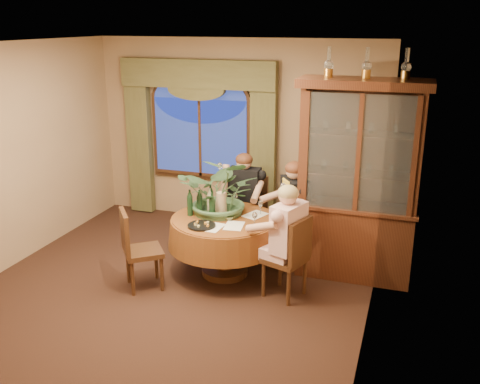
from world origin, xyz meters
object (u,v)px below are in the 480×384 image
(chair_back_right, at_px, (291,231))
(wine_bottle_0, at_px, (200,199))
(oil_lamp_right, at_px, (407,64))
(chair_right, at_px, (285,257))
(centerpiece_plant, at_px, (222,163))
(olive_bowl, at_px, (229,217))
(dining_table, at_px, (225,246))
(china_cabinet, at_px, (358,182))
(chair_back, at_px, (249,213))
(person_pink, at_px, (288,243))
(wine_bottle_1, at_px, (200,203))
(wine_bottle_2, at_px, (212,206))
(wine_bottle_3, at_px, (211,197))
(oil_lamp_left, at_px, (329,62))
(oil_lamp_center, at_px, (367,63))
(person_back, at_px, (244,201))
(stoneware_vase, at_px, (221,204))
(person_scarf, at_px, (295,215))
(wine_bottle_4, at_px, (190,203))
(chair_front_left, at_px, (144,249))
(wine_bottle_5, at_px, (210,201))

(chair_back_right, distance_m, wine_bottle_0, 1.23)
(oil_lamp_right, bearing_deg, chair_right, -144.95)
(centerpiece_plant, bearing_deg, olive_bowl, -50.88)
(dining_table, distance_m, china_cabinet, 1.80)
(chair_back, height_order, person_pink, person_pink)
(wine_bottle_0, relative_size, wine_bottle_1, 1.00)
(wine_bottle_2, bearing_deg, oil_lamp_right, 15.35)
(wine_bottle_3, bearing_deg, wine_bottle_2, -65.53)
(oil_lamp_left, xyz_separation_m, chair_back_right, (-0.37, -0.00, -2.11))
(oil_lamp_center, height_order, chair_right, oil_lamp_center)
(person_back, bearing_deg, dining_table, 90.00)
(chair_right, bearing_deg, centerpiece_plant, 83.13)
(stoneware_vase, bearing_deg, person_back, 87.04)
(oil_lamp_left, height_order, person_scarf, oil_lamp_left)
(wine_bottle_0, height_order, wine_bottle_1, same)
(person_back, bearing_deg, wine_bottle_4, 65.17)
(chair_front_left, relative_size, centerpiece_plant, 0.86)
(dining_table, height_order, oil_lamp_center, oil_lamp_center)
(olive_bowl, bearing_deg, person_back, 96.43)
(olive_bowl, bearing_deg, chair_back_right, 37.86)
(person_pink, relative_size, wine_bottle_1, 4.08)
(chair_front_left, bearing_deg, person_back, 115.54)
(stoneware_vase, xyz_separation_m, wine_bottle_0, (-0.29, 0.02, 0.02))
(oil_lamp_left, height_order, chair_back_right, oil_lamp_left)
(chair_back_right, bearing_deg, person_back, 27.91)
(chair_right, height_order, chair_front_left, same)
(china_cabinet, distance_m, wine_bottle_0, 1.94)
(oil_lamp_right, xyz_separation_m, wine_bottle_1, (-2.25, -0.51, -1.67))
(oil_lamp_left, distance_m, wine_bottle_1, 2.24)
(wine_bottle_2, height_order, wine_bottle_3, same)
(dining_table, xyz_separation_m, wine_bottle_0, (-0.37, 0.12, 0.54))
(centerpiece_plant, bearing_deg, wine_bottle_1, -140.28)
(china_cabinet, height_order, wine_bottle_1, china_cabinet)
(dining_table, xyz_separation_m, wine_bottle_2, (-0.13, -0.08, 0.54))
(stoneware_vase, distance_m, centerpiece_plant, 0.50)
(chair_back_right, relative_size, person_pink, 0.71)
(oil_lamp_right, height_order, chair_back_right, oil_lamp_right)
(person_pink, bearing_deg, chair_back, 53.94)
(chair_right, relative_size, person_back, 0.71)
(dining_table, xyz_separation_m, oil_lamp_left, (1.10, 0.48, 2.21))
(oil_lamp_right, bearing_deg, wine_bottle_3, -173.06)
(dining_table, height_order, stoneware_vase, stoneware_vase)
(wine_bottle_2, bearing_deg, wine_bottle_5, 120.74)
(centerpiece_plant, xyz_separation_m, wine_bottle_2, (-0.04, -0.24, -0.47))
(olive_bowl, height_order, wine_bottle_5, wine_bottle_5)
(chair_back_right, relative_size, olive_bowl, 6.40)
(chair_front_left, relative_size, wine_bottle_3, 2.91)
(chair_front_left, bearing_deg, stoneware_vase, 97.03)
(oil_lamp_right, distance_m, centerpiece_plant, 2.38)
(oil_lamp_center, bearing_deg, stoneware_vase, -166.37)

